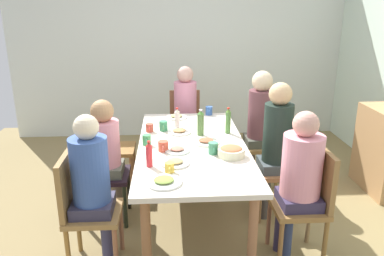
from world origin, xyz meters
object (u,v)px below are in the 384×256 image
object	(u,v)px
dining_table	(192,152)
cup_4	(163,126)
cup_0	(150,128)
chair_2	(185,122)
plate_2	(179,132)
bottle_3	(201,123)
cup_2	(163,146)
plate_1	(164,181)
chair_5	(108,143)
bottle_1	(149,155)
person_0	(300,174)
person_6	(259,119)
chair_0	(309,198)
cup_1	(209,111)
chair_3	(82,205)
chair_4	(98,169)
bowl_0	(231,151)
person_2	(185,108)
person_1	(276,140)
cup_6	(170,168)
person_4	(107,150)
plate_4	(177,150)
plate_0	(206,141)
bottle_0	(228,121)
person_3	(93,181)
chair_6	(266,140)
plate_5	(176,117)
chair_1	(284,164)
bottle_2	(177,119)

from	to	relation	value
dining_table	cup_4	distance (m)	0.49
dining_table	cup_0	distance (m)	0.55
chair_2	plate_2	bearing A→B (deg)	-5.70
chair_2	bottle_3	distance (m)	1.19
cup_2	cup_4	world-z (taller)	cup_4
plate_1	chair_5	bearing A→B (deg)	-157.05
bottle_1	dining_table	bearing A→B (deg)	143.07
person_0	person_6	xyz separation A→B (m)	(-1.33, -0.00, 0.03)
person_0	chair_0	bearing A→B (deg)	90.00
chair_2	cup_1	size ratio (longest dim) A/B	7.96
chair_3	cup_1	bearing A→B (deg)	145.07
chair_4	bowl_0	distance (m)	1.24
person_2	plate_1	size ratio (longest dim) A/B	4.77
chair_0	bottle_1	world-z (taller)	bottle_1
chair_0	person_1	distance (m)	0.71
chair_0	cup_6	distance (m)	1.10
person_1	plate_1	world-z (taller)	person_1
person_1	person_4	size ratio (longest dim) A/B	1.11
cup_0	bottle_1	size ratio (longest dim) A/B	0.52
plate_4	plate_0	bearing A→B (deg)	126.35
chair_3	plate_2	distance (m)	1.26
chair_0	chair_3	size ratio (longest dim) A/B	1.00
person_0	chair_2	bearing A→B (deg)	-159.34
dining_table	bottle_0	bearing A→B (deg)	127.12
person_1	chair_2	bearing A→B (deg)	-150.82
person_3	plate_2	bearing A→B (deg)	145.93
chair_3	chair_5	distance (m)	1.33
cup_1	cup_2	world-z (taller)	cup_1
bottle_1	person_1	bearing A→B (deg)	113.04
person_3	bottle_0	xyz separation A→B (m)	(-0.94, 1.14, 0.14)
chair_3	chair_6	bearing A→B (deg)	127.69
chair_4	person_2	bearing A→B (deg)	146.21
plate_1	bottle_0	distance (m)	1.23
person_0	chair_4	world-z (taller)	person_0
person_6	plate_1	world-z (taller)	person_6
plate_5	bottle_1	world-z (taller)	bottle_1
person_0	person_4	world-z (taller)	person_0
chair_1	bottle_3	size ratio (longest dim) A/B	3.55
cup_6	bottle_2	world-z (taller)	bottle_2
cup_4	plate_2	bearing A→B (deg)	62.67
plate_5	bottle_1	distance (m)	1.33
chair_5	chair_3	bearing A→B (deg)	0.00
chair_3	person_4	size ratio (longest dim) A/B	0.78
chair_2	cup_1	bearing A→B (deg)	29.26
person_6	cup_4	xyz separation A→B (m)	(0.27, -1.03, 0.03)
cup_6	bottle_0	size ratio (longest dim) A/B	0.42
bottle_3	bottle_0	bearing A→B (deg)	98.76
bowl_0	plate_0	bearing A→B (deg)	-152.21
chair_2	bottle_0	world-z (taller)	bottle_0
person_3	plate_5	xyz separation A→B (m)	(-1.49, 0.65, 0.03)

